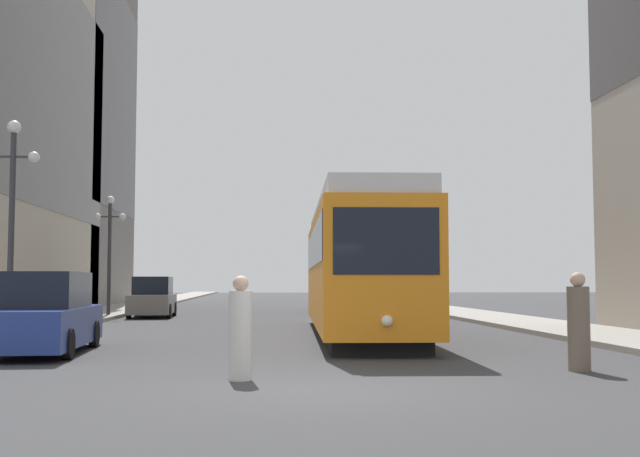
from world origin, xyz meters
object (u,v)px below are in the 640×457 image
(streetcar, at_px, (357,265))
(lamp_post_left_near, at_px, (12,194))
(transit_bus, at_px, (374,275))
(pedestrian_crossing_far, at_px, (579,325))
(pedestrian_crossing_near, at_px, (240,331))
(lamp_post_left_far, at_px, (110,236))
(parked_car_left_mid, at_px, (153,298))
(parked_car_left_near, at_px, (44,315))

(streetcar, bearing_deg, lamp_post_left_near, -168.70)
(transit_bus, bearing_deg, pedestrian_crossing_far, -91.02)
(pedestrian_crossing_near, relative_size, lamp_post_left_far, 0.32)
(pedestrian_crossing_near, xyz_separation_m, lamp_post_left_near, (-6.42, 8.69, 3.17))
(streetcar, relative_size, transit_bus, 1.16)
(transit_bus, relative_size, pedestrian_crossing_near, 7.39)
(pedestrian_crossing_near, relative_size, pedestrian_crossing_far, 0.96)
(pedestrian_crossing_near, xyz_separation_m, pedestrian_crossing_far, (6.04, 0.81, 0.03))
(lamp_post_left_near, bearing_deg, pedestrian_crossing_far, -32.31)
(parked_car_left_mid, relative_size, pedestrian_crossing_far, 2.45)
(pedestrian_crossing_far, distance_m, lamp_post_left_far, 25.05)
(streetcar, height_order, parked_car_left_near, streetcar)
(lamp_post_left_near, xyz_separation_m, lamp_post_left_far, (0.00, 13.66, -0.33))
(parked_car_left_near, bearing_deg, transit_bus, 61.07)
(pedestrian_crossing_near, bearing_deg, lamp_post_left_near, -173.69)
(transit_bus, bearing_deg, lamp_post_left_near, -126.44)
(streetcar, relative_size, lamp_post_left_far, 2.77)
(streetcar, bearing_deg, transit_bus, 82.05)
(transit_bus, relative_size, parked_car_left_mid, 2.90)
(transit_bus, distance_m, pedestrian_crossing_far, 25.42)
(streetcar, distance_m, transit_bus, 16.25)
(parked_car_left_near, distance_m, lamp_post_left_near, 5.14)
(transit_bus, distance_m, parked_car_left_near, 23.67)
(parked_car_left_mid, bearing_deg, pedestrian_crossing_far, -65.60)
(transit_bus, xyz_separation_m, pedestrian_crossing_near, (-6.09, -26.20, -1.15))
(pedestrian_crossing_near, bearing_deg, transit_bus, 136.75)
(pedestrian_crossing_near, distance_m, pedestrian_crossing_far, 6.09)
(parked_car_left_mid, height_order, lamp_post_left_far, lamp_post_left_far)
(lamp_post_left_near, bearing_deg, parked_car_left_mid, 82.24)
(parked_car_left_near, height_order, parked_car_left_mid, same)
(transit_bus, relative_size, parked_car_left_near, 2.51)
(parked_car_left_near, bearing_deg, streetcar, 31.37)
(pedestrian_crossing_near, height_order, pedestrian_crossing_far, pedestrian_crossing_far)
(transit_bus, height_order, lamp_post_left_far, lamp_post_left_far)
(pedestrian_crossing_far, bearing_deg, transit_bus, -143.48)
(parked_car_left_near, distance_m, pedestrian_crossing_near, 6.80)
(streetcar, height_order, pedestrian_crossing_far, streetcar)
(pedestrian_crossing_far, distance_m, lamp_post_left_near, 15.07)
(lamp_post_left_far, bearing_deg, pedestrian_crossing_far, -59.96)
(streetcar, relative_size, parked_car_left_near, 2.91)
(pedestrian_crossing_near, height_order, lamp_post_left_near, lamp_post_left_near)
(parked_car_left_near, bearing_deg, lamp_post_left_near, 115.47)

